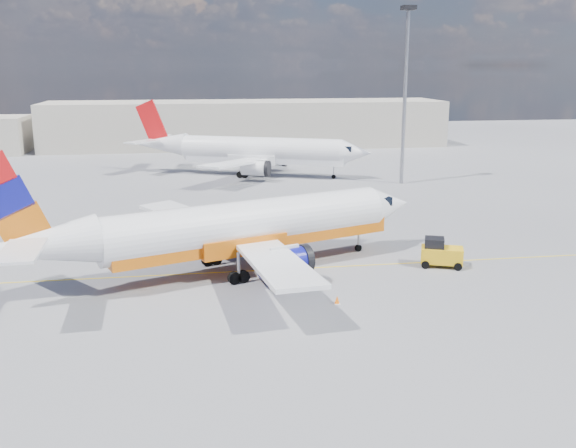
{
  "coord_description": "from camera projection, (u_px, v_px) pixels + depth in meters",
  "views": [
    {
      "loc": [
        -5.74,
        -40.16,
        14.16
      ],
      "look_at": [
        0.97,
        2.3,
        3.5
      ],
      "focal_mm": 40.0,
      "sensor_mm": 36.0,
      "label": 1
    }
  ],
  "objects": [
    {
      "name": "ground",
      "position": [
        279.0,
        284.0,
        42.78
      ],
      "size": [
        240.0,
        240.0,
        0.0
      ],
      "primitive_type": "plane",
      "color": "slate",
      "rests_on": "ground"
    },
    {
      "name": "main_jet",
      "position": [
        236.0,
        228.0,
        44.4
      ],
      "size": [
        31.53,
        23.86,
        9.62
      ],
      "rotation": [
        0.0,
        0.0,
        0.36
      ],
      "color": "white",
      "rests_on": "ground"
    },
    {
      "name": "traffic_cone",
      "position": [
        337.0,
        300.0,
        39.1
      ],
      "size": [
        0.37,
        0.37,
        0.51
      ],
      "color": "white",
      "rests_on": "ground"
    },
    {
      "name": "taxi_line",
      "position": [
        273.0,
        270.0,
        45.66
      ],
      "size": [
        70.0,
        0.15,
        0.01
      ],
      "primitive_type": "cube",
      "color": "yellow",
      "rests_on": "ground"
    },
    {
      "name": "gse_tug",
      "position": [
        440.0,
        253.0,
        46.25
      ],
      "size": [
        3.32,
        2.7,
        2.1
      ],
      "rotation": [
        0.0,
        0.0,
        -0.36
      ],
      "color": "black",
      "rests_on": "ground"
    },
    {
      "name": "terminal_main",
      "position": [
        247.0,
        124.0,
        114.48
      ],
      "size": [
        70.0,
        14.0,
        8.0
      ],
      "primitive_type": "cube",
      "color": "beige",
      "rests_on": "ground"
    },
    {
      "name": "floodlight_mast",
      "position": [
        406.0,
        79.0,
        76.09
      ],
      "size": [
        1.53,
        1.53,
        20.9
      ],
      "color": "#919199",
      "rests_on": "ground"
    },
    {
      "name": "second_jet",
      "position": [
        254.0,
        151.0,
        83.98
      ],
      "size": [
        31.64,
        23.86,
        9.72
      ],
      "rotation": [
        0.0,
        0.0,
        -0.4
      ],
      "color": "white",
      "rests_on": "ground"
    }
  ]
}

